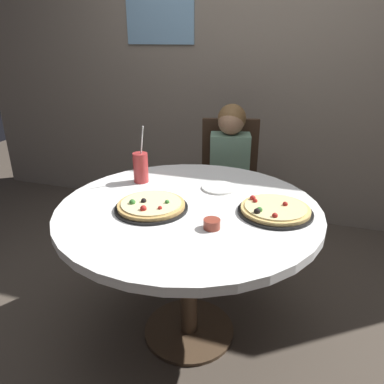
{
  "coord_description": "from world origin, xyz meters",
  "views": [
    {
      "loc": [
        0.5,
        -1.47,
        1.47
      ],
      "look_at": [
        0.0,
        0.05,
        0.8
      ],
      "focal_mm": 34.55,
      "sensor_mm": 36.0,
      "label": 1
    }
  ],
  "objects_px": {
    "dining_table": "(189,224)",
    "sauce_bowl": "(212,224)",
    "diner_child": "(228,196)",
    "pizza_cheese": "(275,210)",
    "soda_cup": "(141,167)",
    "pizza_veggie": "(151,206)",
    "chair_wooden": "(229,180)",
    "plate_small": "(219,188)"
  },
  "relations": [
    {
      "from": "chair_wooden",
      "to": "soda_cup",
      "type": "bearing_deg",
      "value": -113.4
    },
    {
      "from": "sauce_bowl",
      "to": "pizza_cheese",
      "type": "bearing_deg",
      "value": 44.33
    },
    {
      "from": "dining_table",
      "to": "chair_wooden",
      "type": "xyz_separation_m",
      "value": [
        -0.02,
        0.96,
        -0.12
      ]
    },
    {
      "from": "chair_wooden",
      "to": "diner_child",
      "type": "height_order",
      "value": "diner_child"
    },
    {
      "from": "diner_child",
      "to": "soda_cup",
      "type": "height_order",
      "value": "diner_child"
    },
    {
      "from": "pizza_veggie",
      "to": "sauce_bowl",
      "type": "distance_m",
      "value": 0.32
    },
    {
      "from": "diner_child",
      "to": "chair_wooden",
      "type": "bearing_deg",
      "value": 102.25
    },
    {
      "from": "pizza_veggie",
      "to": "soda_cup",
      "type": "xyz_separation_m",
      "value": [
        -0.19,
        0.3,
        0.06
      ]
    },
    {
      "from": "chair_wooden",
      "to": "sauce_bowl",
      "type": "xyz_separation_m",
      "value": [
        0.18,
        -1.14,
        0.24
      ]
    },
    {
      "from": "pizza_cheese",
      "to": "soda_cup",
      "type": "xyz_separation_m",
      "value": [
        -0.73,
        0.17,
        0.06
      ]
    },
    {
      "from": "dining_table",
      "to": "sauce_bowl",
      "type": "xyz_separation_m",
      "value": [
        0.16,
        -0.18,
        0.12
      ]
    },
    {
      "from": "chair_wooden",
      "to": "pizza_veggie",
      "type": "bearing_deg",
      "value": -97.02
    },
    {
      "from": "pizza_veggie",
      "to": "plate_small",
      "type": "bearing_deg",
      "value": 55.49
    },
    {
      "from": "diner_child",
      "to": "sauce_bowl",
      "type": "relative_size",
      "value": 15.46
    },
    {
      "from": "diner_child",
      "to": "pizza_cheese",
      "type": "relative_size",
      "value": 3.25
    },
    {
      "from": "pizza_cheese",
      "to": "sauce_bowl",
      "type": "distance_m",
      "value": 0.32
    },
    {
      "from": "pizza_veggie",
      "to": "dining_table",
      "type": "bearing_deg",
      "value": 30.15
    },
    {
      "from": "dining_table",
      "to": "soda_cup",
      "type": "bearing_deg",
      "value": 148.0
    },
    {
      "from": "pizza_cheese",
      "to": "sauce_bowl",
      "type": "bearing_deg",
      "value": -135.67
    },
    {
      "from": "dining_table",
      "to": "pizza_cheese",
      "type": "bearing_deg",
      "value": 6.85
    },
    {
      "from": "soda_cup",
      "to": "sauce_bowl",
      "type": "bearing_deg",
      "value": -37.81
    },
    {
      "from": "soda_cup",
      "to": "pizza_veggie",
      "type": "bearing_deg",
      "value": -57.35
    },
    {
      "from": "dining_table",
      "to": "plate_small",
      "type": "relative_size",
      "value": 6.79
    },
    {
      "from": "dining_table",
      "to": "soda_cup",
      "type": "relative_size",
      "value": 3.97
    },
    {
      "from": "chair_wooden",
      "to": "pizza_veggie",
      "type": "height_order",
      "value": "chair_wooden"
    },
    {
      "from": "dining_table",
      "to": "diner_child",
      "type": "height_order",
      "value": "diner_child"
    },
    {
      "from": "diner_child",
      "to": "pizza_veggie",
      "type": "relative_size",
      "value": 3.24
    },
    {
      "from": "pizza_cheese",
      "to": "sauce_bowl",
      "type": "relative_size",
      "value": 4.75
    },
    {
      "from": "dining_table",
      "to": "sauce_bowl",
      "type": "relative_size",
      "value": 17.45
    },
    {
      "from": "diner_child",
      "to": "pizza_cheese",
      "type": "xyz_separation_m",
      "value": [
        0.37,
        -0.74,
        0.28
      ]
    },
    {
      "from": "pizza_cheese",
      "to": "soda_cup",
      "type": "relative_size",
      "value": 1.08
    },
    {
      "from": "plate_small",
      "to": "dining_table",
      "type": "bearing_deg",
      "value": -108.16
    },
    {
      "from": "dining_table",
      "to": "diner_child",
      "type": "bearing_deg",
      "value": 88.72
    },
    {
      "from": "diner_child",
      "to": "pizza_veggie",
      "type": "bearing_deg",
      "value": -100.92
    },
    {
      "from": "diner_child",
      "to": "sauce_bowl",
      "type": "distance_m",
      "value": 1.01
    },
    {
      "from": "chair_wooden",
      "to": "pizza_veggie",
      "type": "relative_size",
      "value": 2.85
    },
    {
      "from": "dining_table",
      "to": "plate_small",
      "type": "bearing_deg",
      "value": 71.84
    },
    {
      "from": "chair_wooden",
      "to": "plate_small",
      "type": "relative_size",
      "value": 5.28
    },
    {
      "from": "pizza_cheese",
      "to": "sauce_bowl",
      "type": "height_order",
      "value": "pizza_cheese"
    },
    {
      "from": "chair_wooden",
      "to": "dining_table",
      "type": "bearing_deg",
      "value": -88.74
    },
    {
      "from": "diner_child",
      "to": "plate_small",
      "type": "xyz_separation_m",
      "value": [
        0.06,
        -0.53,
        0.27
      ]
    },
    {
      "from": "diner_child",
      "to": "soda_cup",
      "type": "relative_size",
      "value": 3.52
    }
  ]
}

